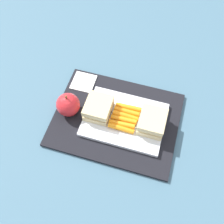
{
  "coord_description": "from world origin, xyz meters",
  "views": [
    {
      "loc": [
        -0.1,
        0.37,
        0.71
      ],
      "look_at": [
        0.01,
        0.0,
        0.04
      ],
      "focal_mm": 43.7,
      "sensor_mm": 36.0,
      "label": 1
    }
  ],
  "objects_px": {
    "sandwich_half_right": "(98,108)",
    "paper_napkin": "(84,82)",
    "sandwich_half_left": "(152,122)",
    "carrot_sticks_bundle": "(125,118)",
    "food_tray": "(124,120)",
    "apple": "(68,105)"
  },
  "relations": [
    {
      "from": "sandwich_half_left",
      "to": "carrot_sticks_bundle",
      "type": "xyz_separation_m",
      "value": [
        0.08,
        0.0,
        -0.02
      ]
    },
    {
      "from": "carrot_sticks_bundle",
      "to": "apple",
      "type": "bearing_deg",
      "value": 4.86
    },
    {
      "from": "food_tray",
      "to": "sandwich_half_right",
      "type": "distance_m",
      "value": 0.08
    },
    {
      "from": "sandwich_half_left",
      "to": "paper_napkin",
      "type": "height_order",
      "value": "sandwich_half_left"
    },
    {
      "from": "sandwich_half_right",
      "to": "apple",
      "type": "bearing_deg",
      "value": 9.25
    },
    {
      "from": "sandwich_half_left",
      "to": "carrot_sticks_bundle",
      "type": "bearing_deg",
      "value": 0.06
    },
    {
      "from": "food_tray",
      "to": "paper_napkin",
      "type": "xyz_separation_m",
      "value": [
        0.16,
        -0.1,
        -0.0
      ]
    },
    {
      "from": "food_tray",
      "to": "carrot_sticks_bundle",
      "type": "distance_m",
      "value": 0.01
    },
    {
      "from": "apple",
      "to": "paper_napkin",
      "type": "height_order",
      "value": "apple"
    },
    {
      "from": "carrot_sticks_bundle",
      "to": "apple",
      "type": "distance_m",
      "value": 0.17
    },
    {
      "from": "sandwich_half_left",
      "to": "paper_napkin",
      "type": "xyz_separation_m",
      "value": [
        0.24,
        -0.1,
        -0.03
      ]
    },
    {
      "from": "sandwich_half_right",
      "to": "carrot_sticks_bundle",
      "type": "relative_size",
      "value": 0.93
    },
    {
      "from": "sandwich_half_right",
      "to": "paper_napkin",
      "type": "height_order",
      "value": "sandwich_half_right"
    },
    {
      "from": "sandwich_half_left",
      "to": "carrot_sticks_bundle",
      "type": "height_order",
      "value": "sandwich_half_left"
    },
    {
      "from": "sandwich_half_left",
      "to": "carrot_sticks_bundle",
      "type": "relative_size",
      "value": 0.93
    },
    {
      "from": "carrot_sticks_bundle",
      "to": "apple",
      "type": "relative_size",
      "value": 1.08
    },
    {
      "from": "sandwich_half_left",
      "to": "paper_napkin",
      "type": "distance_m",
      "value": 0.26
    },
    {
      "from": "food_tray",
      "to": "carrot_sticks_bundle",
      "type": "relative_size",
      "value": 2.66
    },
    {
      "from": "food_tray",
      "to": "sandwich_half_left",
      "type": "bearing_deg",
      "value": 180.0
    },
    {
      "from": "apple",
      "to": "paper_napkin",
      "type": "relative_size",
      "value": 1.14
    },
    {
      "from": "food_tray",
      "to": "sandwich_half_right",
      "type": "bearing_deg",
      "value": 0.0
    },
    {
      "from": "paper_napkin",
      "to": "sandwich_half_right",
      "type": "bearing_deg",
      "value": 130.32
    }
  ]
}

